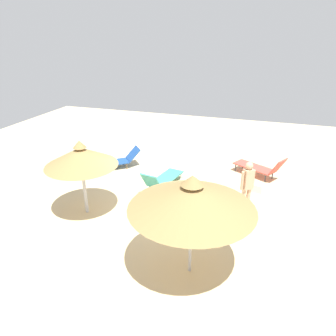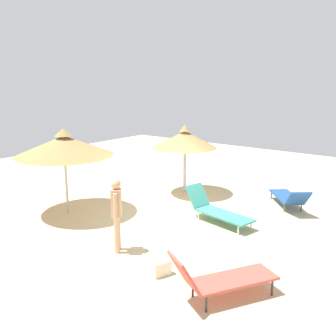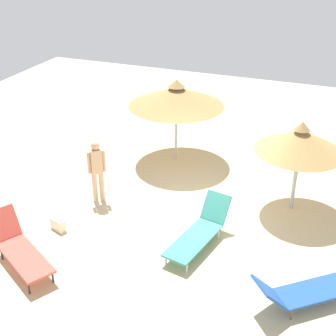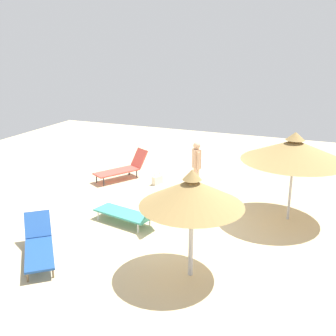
{
  "view_description": "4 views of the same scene",
  "coord_description": "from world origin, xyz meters",
  "px_view_note": "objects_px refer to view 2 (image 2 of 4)",
  "views": [
    {
      "loc": [
        -8.7,
        -3.01,
        5.31
      ],
      "look_at": [
        0.53,
        -0.03,
        1.09
      ],
      "focal_mm": 33.45,
      "sensor_mm": 36.0,
      "label": 1
    },
    {
      "loc": [
        6.37,
        -8.65,
        3.95
      ],
      "look_at": [
        0.05,
        -0.5,
        1.57
      ],
      "focal_mm": 41.71,
      "sensor_mm": 36.0,
      "label": 2
    },
    {
      "loc": [
        9.61,
        2.93,
        6.66
      ],
      "look_at": [
        -0.27,
        -0.93,
        1.06
      ],
      "focal_mm": 50.64,
      "sensor_mm": 36.0,
      "label": 3
    },
    {
      "loc": [
        -3.77,
        9.47,
        4.87
      ],
      "look_at": [
        0.45,
        -0.72,
        1.41
      ],
      "focal_mm": 43.41,
      "sensor_mm": 36.0,
      "label": 4
    }
  ],
  "objects_px": {
    "handbag": "(162,268)",
    "parasol_umbrella_near_left": "(185,139)",
    "person_standing_far_right": "(117,210)",
    "lounge_chair_front": "(216,209)",
    "parasol_umbrella_edge": "(64,146)",
    "lounge_chair_back": "(289,197)",
    "lounge_chair_near_right": "(219,278)"
  },
  "relations": [
    {
      "from": "handbag",
      "to": "parasol_umbrella_near_left",
      "type": "bearing_deg",
      "value": 120.9
    },
    {
      "from": "parasol_umbrella_near_left",
      "to": "handbag",
      "type": "xyz_separation_m",
      "value": [
        3.04,
        -5.09,
        -1.74
      ]
    },
    {
      "from": "person_standing_far_right",
      "to": "handbag",
      "type": "relative_size",
      "value": 3.53
    },
    {
      "from": "lounge_chair_front",
      "to": "handbag",
      "type": "xyz_separation_m",
      "value": [
        0.72,
        -3.34,
        -0.2
      ]
    },
    {
      "from": "handbag",
      "to": "parasol_umbrella_edge",
      "type": "bearing_deg",
      "value": 164.53
    },
    {
      "from": "parasol_umbrella_edge",
      "to": "parasol_umbrella_near_left",
      "type": "distance_m",
      "value": 4.13
    },
    {
      "from": "lounge_chair_back",
      "to": "lounge_chair_front",
      "type": "bearing_deg",
      "value": -115.92
    },
    {
      "from": "parasol_umbrella_near_left",
      "to": "lounge_chair_back",
      "type": "relative_size",
      "value": 1.21
    },
    {
      "from": "lounge_chair_front",
      "to": "lounge_chair_back",
      "type": "xyz_separation_m",
      "value": [
        1.18,
        2.42,
        -0.02
      ]
    },
    {
      "from": "parasol_umbrella_edge",
      "to": "lounge_chair_front",
      "type": "xyz_separation_m",
      "value": [
        3.94,
        2.06,
        -1.68
      ]
    },
    {
      "from": "lounge_chair_near_right",
      "to": "lounge_chair_back",
      "type": "height_order",
      "value": "lounge_chair_near_right"
    },
    {
      "from": "parasol_umbrella_edge",
      "to": "parasol_umbrella_near_left",
      "type": "height_order",
      "value": "parasol_umbrella_edge"
    },
    {
      "from": "parasol_umbrella_edge",
      "to": "person_standing_far_right",
      "type": "xyz_separation_m",
      "value": [
        3.12,
        -1.01,
        -1.04
      ]
    },
    {
      "from": "lounge_chair_back",
      "to": "parasol_umbrella_edge",
      "type": "bearing_deg",
      "value": -138.82
    },
    {
      "from": "parasol_umbrella_edge",
      "to": "person_standing_far_right",
      "type": "bearing_deg",
      "value": -17.99
    },
    {
      "from": "parasol_umbrella_edge",
      "to": "lounge_chair_front",
      "type": "bearing_deg",
      "value": 27.57
    },
    {
      "from": "person_standing_far_right",
      "to": "lounge_chair_back",
      "type": "bearing_deg",
      "value": 69.99
    },
    {
      "from": "lounge_chair_back",
      "to": "person_standing_far_right",
      "type": "distance_m",
      "value": 5.88
    },
    {
      "from": "lounge_chair_front",
      "to": "person_standing_far_right",
      "type": "relative_size",
      "value": 1.26
    },
    {
      "from": "lounge_chair_back",
      "to": "person_standing_far_right",
      "type": "height_order",
      "value": "person_standing_far_right"
    },
    {
      "from": "lounge_chair_near_right",
      "to": "lounge_chair_back",
      "type": "bearing_deg",
      "value": 98.97
    },
    {
      "from": "lounge_chair_front",
      "to": "lounge_chair_back",
      "type": "distance_m",
      "value": 2.69
    },
    {
      "from": "parasol_umbrella_near_left",
      "to": "lounge_chair_near_right",
      "type": "height_order",
      "value": "parasol_umbrella_near_left"
    },
    {
      "from": "parasol_umbrella_near_left",
      "to": "handbag",
      "type": "relative_size",
      "value": 4.88
    },
    {
      "from": "lounge_chair_front",
      "to": "handbag",
      "type": "relative_size",
      "value": 4.46
    },
    {
      "from": "parasol_umbrella_near_left",
      "to": "lounge_chair_front",
      "type": "xyz_separation_m",
      "value": [
        2.33,
        -1.74,
        -1.55
      ]
    },
    {
      "from": "parasol_umbrella_edge",
      "to": "lounge_chair_front",
      "type": "relative_size",
      "value": 1.3
    },
    {
      "from": "lounge_chair_front",
      "to": "handbag",
      "type": "height_order",
      "value": "lounge_chair_front"
    },
    {
      "from": "parasol_umbrella_edge",
      "to": "parasol_umbrella_near_left",
      "type": "xyz_separation_m",
      "value": [
        1.61,
        3.8,
        -0.13
      ]
    },
    {
      "from": "parasol_umbrella_near_left",
      "to": "lounge_chair_near_right",
      "type": "bearing_deg",
      "value": -49.29
    },
    {
      "from": "lounge_chair_front",
      "to": "parasol_umbrella_edge",
      "type": "bearing_deg",
      "value": -152.43
    },
    {
      "from": "lounge_chair_front",
      "to": "parasol_umbrella_near_left",
      "type": "bearing_deg",
      "value": 143.2
    }
  ]
}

